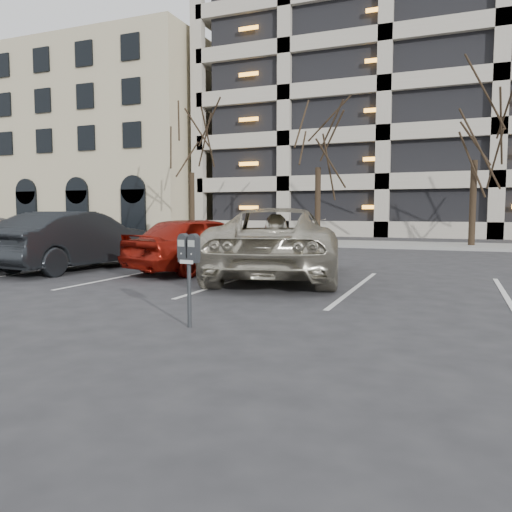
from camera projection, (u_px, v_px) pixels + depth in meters
The scene contains 11 objects.
ground at pixel (252, 302), 8.73m from camera, with size 140.00×140.00×0.00m, color #28282B.
sidewalk at pixel (379, 244), 23.54m from camera, with size 80.00×4.00×0.12m, color gray.
stall_lines at pixel (233, 281), 11.37m from camera, with size 16.90×5.20×0.00m.
office_building at pixel (93, 148), 46.07m from camera, with size 26.00×16.20×15.00m.
tree_a at pixel (191, 130), 26.70m from camera, with size 3.62×3.62×8.23m.
tree_b at pixel (319, 120), 24.12m from camera, with size 3.67×3.67×8.33m.
tree_c at pixel (476, 106), 21.54m from camera, with size 3.75×3.75×8.53m.
parking_meter at pixel (189, 257), 6.73m from camera, with size 0.33×0.17×1.25m.
suv_silver at pixel (278, 243), 12.02m from camera, with size 4.09×6.48×1.67m.
car_red at pixel (201, 244), 13.21m from camera, with size 1.75×4.34×1.48m, color maroon.
car_dark at pixel (77, 241), 13.61m from camera, with size 1.68×4.82×1.59m, color black.
Camera 1 is at (3.25, -7.99, 1.56)m, focal length 35.00 mm.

